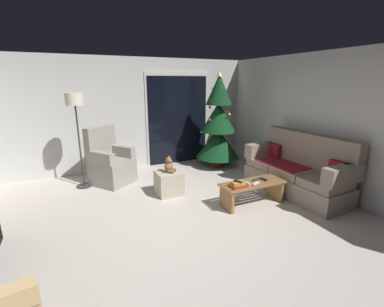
% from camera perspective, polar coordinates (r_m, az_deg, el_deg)
% --- Properties ---
extents(ground_plane, '(7.00, 7.00, 0.00)m').
position_cam_1_polar(ground_plane, '(3.91, -0.99, -15.26)').
color(ground_plane, '#BCB2A8').
extents(wall_back, '(5.72, 0.12, 2.50)m').
position_cam_1_polar(wall_back, '(6.34, -12.55, 8.16)').
color(wall_back, beige).
rests_on(wall_back, ground).
extents(wall_right, '(0.12, 6.00, 2.50)m').
position_cam_1_polar(wall_right, '(5.29, 28.66, 5.35)').
color(wall_right, beige).
rests_on(wall_right, ground).
extents(patio_door_frame, '(1.60, 0.02, 2.20)m').
position_cam_1_polar(patio_door_frame, '(6.61, -3.01, 7.47)').
color(patio_door_frame, silver).
rests_on(patio_door_frame, ground).
extents(patio_door_glass, '(1.50, 0.02, 2.10)m').
position_cam_1_polar(patio_door_glass, '(6.60, -2.95, 7.02)').
color(patio_door_glass, black).
rests_on(patio_door_glass, ground).
extents(couch, '(0.88, 1.98, 1.08)m').
position_cam_1_polar(couch, '(5.23, 21.58, -3.56)').
color(couch, gray).
rests_on(couch, ground).
extents(coffee_table, '(1.10, 0.40, 0.38)m').
position_cam_1_polar(coffee_table, '(4.56, 12.70, -7.48)').
color(coffee_table, olive).
rests_on(coffee_table, ground).
extents(remote_white, '(0.16, 0.10, 0.02)m').
position_cam_1_polar(remote_white, '(4.44, 13.44, -6.22)').
color(remote_white, silver).
rests_on(remote_white, coffee_table).
extents(remote_graphite, '(0.16, 0.06, 0.02)m').
position_cam_1_polar(remote_graphite, '(4.61, 13.60, -5.40)').
color(remote_graphite, '#333338').
rests_on(remote_graphite, coffee_table).
extents(remote_silver, '(0.08, 0.16, 0.02)m').
position_cam_1_polar(remote_silver, '(4.41, 11.85, -6.26)').
color(remote_silver, '#ADADB2').
rests_on(remote_silver, coffee_table).
extents(remote_black, '(0.08, 0.16, 0.02)m').
position_cam_1_polar(remote_black, '(4.67, 14.85, -5.26)').
color(remote_black, black).
rests_on(remote_black, coffee_table).
extents(book_stack, '(0.25, 0.19, 0.08)m').
position_cam_1_polar(book_stack, '(4.27, 9.77, -6.54)').
color(book_stack, '#A32D28').
rests_on(book_stack, coffee_table).
extents(cell_phone, '(0.13, 0.16, 0.01)m').
position_cam_1_polar(cell_phone, '(4.26, 9.75, -5.91)').
color(cell_phone, black).
rests_on(cell_phone, book_stack).
extents(christmas_tree, '(1.02, 1.02, 2.20)m').
position_cam_1_polar(christmas_tree, '(6.30, 5.60, 5.83)').
color(christmas_tree, '#4C1E19').
rests_on(christmas_tree, ground).
extents(armchair, '(0.96, 0.96, 1.13)m').
position_cam_1_polar(armchair, '(5.56, -17.03, -2.05)').
color(armchair, gray).
rests_on(armchair, ground).
extents(floor_lamp, '(0.32, 0.32, 1.78)m').
position_cam_1_polar(floor_lamp, '(5.32, -23.54, 8.78)').
color(floor_lamp, '#2D2D30').
rests_on(floor_lamp, ground).
extents(ottoman, '(0.44, 0.44, 0.42)m').
position_cam_1_polar(ottoman, '(4.88, -4.93, -6.24)').
color(ottoman, '#B2A893').
rests_on(ottoman, ground).
extents(teddy_bear_chestnut, '(0.22, 0.21, 0.29)m').
position_cam_1_polar(teddy_bear_chestnut, '(4.76, -4.90, -2.57)').
color(teddy_bear_chestnut, brown).
rests_on(teddy_bear_chestnut, ottoman).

